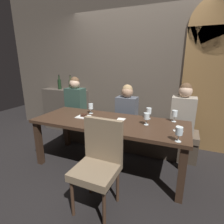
% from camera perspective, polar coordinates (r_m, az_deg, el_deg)
% --- Properties ---
extents(ground, '(9.00, 9.00, 0.00)m').
position_cam_1_polar(ground, '(2.86, -0.89, -17.01)').
color(ground, black).
extents(back_wall_tiled, '(6.00, 0.12, 3.00)m').
position_cam_1_polar(back_wall_tiled, '(3.55, 7.15, 14.98)').
color(back_wall_tiled, brown).
rests_on(back_wall_tiled, ground).
extents(arched_door, '(0.90, 0.05, 2.55)m').
position_cam_1_polar(arched_door, '(3.37, 29.77, 10.69)').
color(arched_door, olive).
rests_on(arched_door, ground).
extents(back_counter, '(1.10, 0.28, 0.95)m').
position_cam_1_polar(back_counter, '(4.24, -14.69, 0.69)').
color(back_counter, '#494138').
rests_on(back_counter, ground).
extents(dining_table, '(2.20, 0.84, 0.74)m').
position_cam_1_polar(dining_table, '(2.56, -0.96, -4.69)').
color(dining_table, '#342217').
rests_on(dining_table, ground).
extents(banquette_bench, '(2.50, 0.44, 0.45)m').
position_cam_1_polar(banquette_bench, '(3.33, 3.94, -7.56)').
color(banquette_bench, '#40352A').
rests_on(banquette_bench, ground).
extents(chair_near_side, '(0.45, 0.45, 0.98)m').
position_cam_1_polar(chair_near_side, '(1.94, -4.29, -15.06)').
color(chair_near_side, '#3D281C').
rests_on(chair_near_side, ground).
extents(diner_redhead, '(0.36, 0.24, 0.83)m').
position_cam_1_polar(diner_redhead, '(3.56, -11.78, 4.11)').
color(diner_redhead, '#2D473D').
rests_on(diner_redhead, banquette_bench).
extents(diner_bearded, '(0.36, 0.24, 0.73)m').
position_cam_1_polar(diner_bearded, '(3.11, 4.85, 1.78)').
color(diner_bearded, '#4C515B').
rests_on(diner_bearded, banquette_bench).
extents(diner_far_end, '(0.36, 0.24, 0.80)m').
position_cam_1_polar(diner_far_end, '(2.98, 22.18, 0.66)').
color(diner_far_end, '#9E9384').
rests_on(diner_far_end, banquette_bench).
extents(wine_bottle_dark_red, '(0.08, 0.08, 0.33)m').
position_cam_1_polar(wine_bottle_dark_red, '(4.22, -16.70, 8.74)').
color(wine_bottle_dark_red, black).
rests_on(wine_bottle_dark_red, back_counter).
extents(wine_bottle_pale_label, '(0.08, 0.08, 0.33)m').
position_cam_1_polar(wine_bottle_pale_label, '(4.03, -13.29, 8.66)').
color(wine_bottle_pale_label, '#384728').
rests_on(wine_bottle_pale_label, back_counter).
extents(wine_glass_near_left, '(0.08, 0.08, 0.16)m').
position_cam_1_polar(wine_glass_near_left, '(2.38, 11.16, -1.52)').
color(wine_glass_near_left, silver).
rests_on(wine_glass_near_left, dining_table).
extents(wine_glass_near_right, '(0.08, 0.08, 0.16)m').
position_cam_1_polar(wine_glass_near_right, '(2.87, -6.93, 1.70)').
color(wine_glass_near_right, silver).
rests_on(wine_glass_near_right, dining_table).
extents(wine_glass_far_right, '(0.08, 0.08, 0.16)m').
position_cam_1_polar(wine_glass_far_right, '(1.98, 20.96, -5.98)').
color(wine_glass_far_right, silver).
rests_on(wine_glass_far_right, dining_table).
extents(wine_glass_end_right, '(0.08, 0.08, 0.16)m').
position_cam_1_polar(wine_glass_end_right, '(2.65, 11.86, 0.22)').
color(wine_glass_end_right, silver).
rests_on(wine_glass_end_right, dining_table).
extents(wine_glass_end_left, '(0.08, 0.08, 0.16)m').
position_cam_1_polar(wine_glass_end_left, '(2.61, 19.67, -0.53)').
color(wine_glass_end_left, silver).
rests_on(wine_glass_end_left, dining_table).
extents(espresso_cup, '(0.12, 0.12, 0.06)m').
position_cam_1_polar(espresso_cup, '(2.30, 20.76, -5.23)').
color(espresso_cup, white).
rests_on(espresso_cup, dining_table).
extents(dessert_plate, '(0.19, 0.19, 0.05)m').
position_cam_1_polar(dessert_plate, '(2.73, -9.26, -1.34)').
color(dessert_plate, white).
rests_on(dessert_plate, dining_table).
extents(fork_on_table, '(0.04, 0.17, 0.01)m').
position_cam_1_polar(fork_on_table, '(2.66, -6.81, -1.95)').
color(fork_on_table, silver).
rests_on(fork_on_table, dining_table).
extents(folded_napkin, '(0.11, 0.10, 0.01)m').
position_cam_1_polar(folded_napkin, '(2.59, 3.00, -2.35)').
color(folded_napkin, silver).
rests_on(folded_napkin, dining_table).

